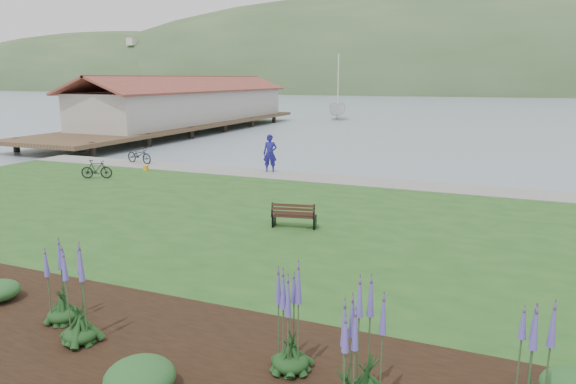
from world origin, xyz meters
name	(u,v)px	position (x,y,z in m)	size (l,w,h in m)	color
ground	(243,220)	(0.00, 0.00, 0.00)	(600.00, 600.00, 0.00)	gray
lawn	(216,229)	(0.00, -2.00, 0.20)	(34.00, 20.00, 0.40)	#23501C
shoreline_path	(307,177)	(0.00, 6.90, 0.42)	(34.00, 2.20, 0.03)	gray
garden_bed	(139,351)	(3.00, -9.80, 0.42)	(24.00, 4.40, 0.04)	black
far_hillside	(541,95)	(20.00, 170.00, 0.00)	(580.00, 80.00, 38.00)	#395530
pier_pavilion	(191,104)	(-20.00, 27.52, 2.64)	(8.00, 36.00, 5.40)	#4C3826
park_bench	(294,215)	(2.66, -1.48, 0.84)	(1.50, 0.84, 0.88)	black
person	(270,150)	(-2.26, 7.50, 1.56)	(0.84, 0.58, 2.32)	navy
bicycle_a	(139,155)	(-10.39, 7.20, 0.90)	(1.91, 0.66, 1.00)	black
bicycle_b	(96,169)	(-9.42, 2.73, 0.85)	(1.50, 0.43, 0.91)	black
sailboat	(337,119)	(-10.90, 47.54, 0.00)	(9.93, 10.11, 26.17)	silver
pannier	(146,168)	(-8.57, 5.42, 0.54)	(0.17, 0.26, 0.28)	#F4A41C
echium_0	(78,303)	(1.83, -9.97, 1.22)	(0.62, 0.62, 2.08)	#123413
echium_1	(291,320)	(5.76, -9.37, 1.35)	(0.62, 0.62, 2.12)	#123413
echium_2	(347,371)	(6.94, -10.18, 1.16)	(0.62, 0.62, 1.82)	#123413
echium_3	(532,363)	(9.34, -9.32, 1.37)	(0.62, 0.62, 2.28)	#123413
echium_4	(61,287)	(0.90, -9.48, 1.18)	(0.62, 0.62, 1.98)	#123413
echium_5	(369,348)	(7.15, -9.72, 1.33)	(0.62, 0.62, 2.31)	#123413
shrub_1	(140,378)	(3.86, -10.86, 0.71)	(1.10, 1.10, 0.55)	#1E4C21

